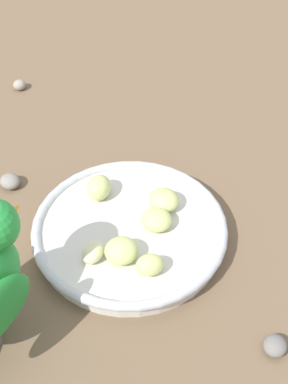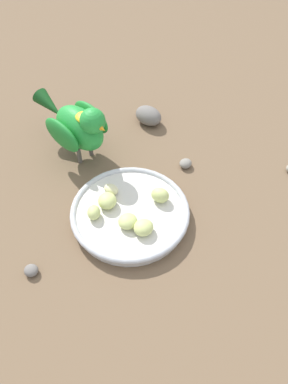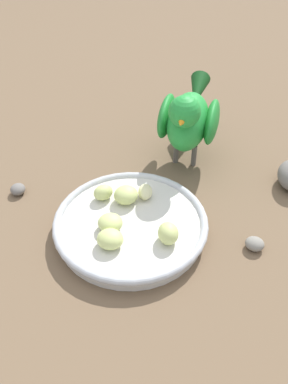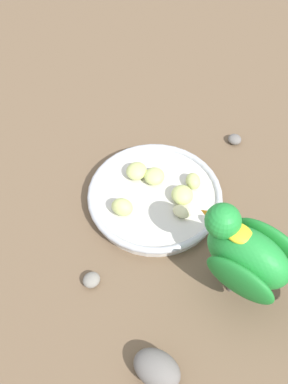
% 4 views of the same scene
% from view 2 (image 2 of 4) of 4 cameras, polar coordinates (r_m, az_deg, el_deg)
% --- Properties ---
extents(ground_plane, '(4.00, 4.00, 0.00)m').
position_cam_2_polar(ground_plane, '(0.76, -2.68, -4.39)').
color(ground_plane, brown).
extents(feeding_bowl, '(0.23, 0.23, 0.03)m').
position_cam_2_polar(feeding_bowl, '(0.75, -2.03, -3.10)').
color(feeding_bowl, beige).
rests_on(feeding_bowl, ground_plane).
extents(apple_piece_0, '(0.03, 0.04, 0.02)m').
position_cam_2_polar(apple_piece_0, '(0.77, -4.76, 0.37)').
color(apple_piece_0, beige).
rests_on(apple_piece_0, feeding_bowl).
extents(apple_piece_1, '(0.03, 0.04, 0.03)m').
position_cam_2_polar(apple_piece_1, '(0.75, 2.35, -0.46)').
color(apple_piece_1, '#C6D17A').
rests_on(apple_piece_1, feeding_bowl).
extents(apple_piece_2, '(0.05, 0.05, 0.02)m').
position_cam_2_polar(apple_piece_2, '(0.71, -0.08, -5.14)').
color(apple_piece_2, '#C6D17A').
rests_on(apple_piece_2, feeding_bowl).
extents(apple_piece_3, '(0.05, 0.05, 0.03)m').
position_cam_2_polar(apple_piece_3, '(0.75, -5.31, -1.27)').
color(apple_piece_3, '#C6D17A').
rests_on(apple_piece_3, feeding_bowl).
extents(apple_piece_4, '(0.04, 0.04, 0.02)m').
position_cam_2_polar(apple_piece_4, '(0.72, -2.37, -4.24)').
color(apple_piece_4, '#C6D17A').
rests_on(apple_piece_4, feeding_bowl).
extents(apple_piece_5, '(0.04, 0.03, 0.02)m').
position_cam_2_polar(apple_piece_5, '(0.74, -7.26, -2.96)').
color(apple_piece_5, '#C6D17A').
rests_on(apple_piece_5, feeding_bowl).
extents(parrot, '(0.15, 0.20, 0.15)m').
position_cam_2_polar(parrot, '(0.83, -9.51, 9.52)').
color(parrot, '#59544C').
rests_on(parrot, ground_plane).
extents(rock_large, '(0.07, 0.08, 0.04)m').
position_cam_2_polar(rock_large, '(0.95, 0.64, 10.96)').
color(rock_large, slate).
rests_on(rock_large, ground_plane).
extents(pebble_1, '(0.03, 0.03, 0.02)m').
position_cam_2_polar(pebble_1, '(0.72, -15.97, -10.83)').
color(pebble_1, slate).
rests_on(pebble_1, ground_plane).
extents(pebble_2, '(0.04, 0.04, 0.02)m').
position_cam_2_polar(pebble_2, '(0.85, 6.02, 4.12)').
color(pebble_2, gray).
rests_on(pebble_2, ground_plane).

